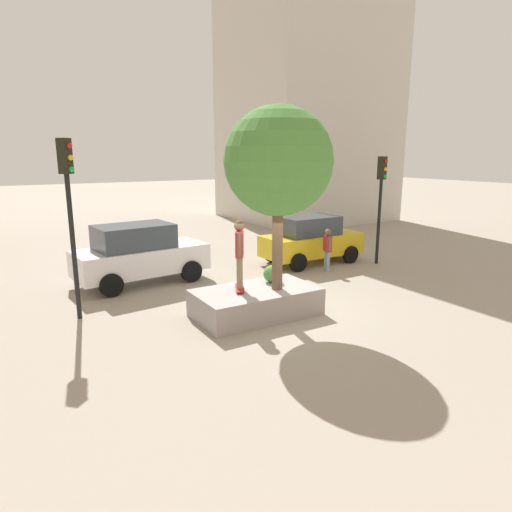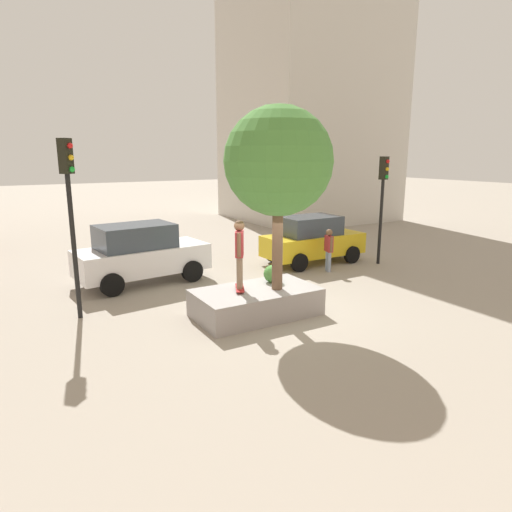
% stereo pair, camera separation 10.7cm
% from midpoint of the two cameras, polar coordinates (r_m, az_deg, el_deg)
% --- Properties ---
extents(ground_plane, '(120.00, 120.00, 0.00)m').
position_cam_midpoint_polar(ground_plane, '(12.33, 2.20, -7.07)').
color(ground_plane, '#9E9384').
extents(planter_ledge, '(3.23, 1.82, 0.72)m').
position_cam_midpoint_polar(planter_ledge, '(11.94, 0.26, -5.91)').
color(planter_ledge, gray).
rests_on(planter_ledge, ground).
extents(plaza_tree, '(2.74, 2.74, 4.68)m').
position_cam_midpoint_polar(plaza_tree, '(11.35, 3.14, 11.88)').
color(plaza_tree, brown).
rests_on(plaza_tree, planter_ledge).
extents(boxwood_shrub, '(0.49, 0.49, 0.49)m').
position_cam_midpoint_polar(boxwood_shrub, '(12.40, 2.34, -2.28)').
color(boxwood_shrub, '#4C8C3D').
rests_on(boxwood_shrub, planter_ledge).
extents(skateboard, '(0.53, 0.81, 0.07)m').
position_cam_midpoint_polar(skateboard, '(11.73, -1.82, -4.11)').
color(skateboard, '#A51E1E').
rests_on(skateboard, planter_ledge).
extents(skateboarder, '(0.42, 0.53, 1.77)m').
position_cam_midpoint_polar(skateboarder, '(11.47, -1.85, 0.86)').
color(skateboarder, '#847056').
rests_on(skateboarder, skateboard).
extents(sedan_parked, '(4.41, 2.34, 1.98)m').
position_cam_midpoint_polar(sedan_parked, '(15.22, -14.32, 0.34)').
color(sedan_parked, white).
rests_on(sedan_parked, ground).
extents(taxi_cab, '(4.03, 1.93, 1.86)m').
position_cam_midpoint_polar(taxi_cab, '(17.63, 7.34, 2.13)').
color(taxi_cab, gold).
rests_on(taxi_cab, ground).
extents(traffic_light_corner, '(0.32, 0.36, 4.12)m').
position_cam_midpoint_polar(traffic_light_corner, '(17.76, 16.02, 7.94)').
color(traffic_light_corner, black).
rests_on(traffic_light_corner, ground).
extents(traffic_light_median, '(0.37, 0.37, 4.58)m').
position_cam_midpoint_polar(traffic_light_median, '(12.06, -22.41, 6.76)').
color(traffic_light_median, black).
rests_on(traffic_light_median, ground).
extents(passerby_with_bag, '(0.28, 0.52, 1.57)m').
position_cam_midpoint_polar(passerby_with_bag, '(16.43, 9.44, 1.12)').
color(passerby_with_bag, '#8C9EB7').
rests_on(passerby_with_bag, ground).
extents(brick_midrise, '(9.10, 8.65, 15.21)m').
position_cam_midpoint_polar(brick_midrise, '(30.60, 6.93, 19.17)').
color(brick_midrise, beige).
rests_on(brick_midrise, ground).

